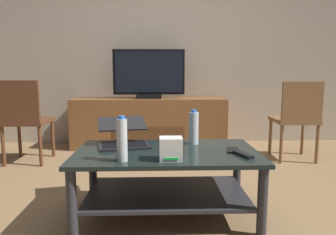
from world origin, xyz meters
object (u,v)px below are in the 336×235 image
object	(u,v)px
dining_chair	(297,116)
cell_phone	(233,150)
router_box	(171,149)
water_bottle_far	(193,128)
television	(149,75)
water_bottle_near	(122,140)
tv_remote	(243,155)
coffee_table	(167,171)
media_cabinet	(149,122)
laptop	(123,136)
side_chair	(24,117)

from	to	relation	value
dining_chair	cell_phone	bearing A→B (deg)	-127.66
router_box	water_bottle_far	bearing A→B (deg)	66.35
television	water_bottle_near	world-z (taller)	television
dining_chair	tv_remote	bearing A→B (deg)	-124.10
coffee_table	router_box	bearing A→B (deg)	-84.99
coffee_table	router_box	size ratio (longest dim) A/B	8.80
dining_chair	water_bottle_near	world-z (taller)	dining_chair
dining_chair	water_bottle_near	bearing A→B (deg)	-138.38
media_cabinet	dining_chair	size ratio (longest dim) A/B	2.25
media_cabinet	tv_remote	size ratio (longest dim) A/B	12.27
coffee_table	laptop	world-z (taller)	laptop
dining_chair	side_chair	distance (m)	2.91
coffee_table	cell_phone	distance (m)	0.46
water_bottle_far	tv_remote	xyz separation A→B (m)	(0.27, -0.34, -0.11)
media_cabinet	laptop	distance (m)	1.86
television	router_box	xyz separation A→B (m)	(0.19, -2.23, -0.41)
side_chair	router_box	size ratio (longest dim) A/B	6.48
media_cabinet	water_bottle_far	bearing A→B (deg)	-78.70
side_chair	water_bottle_far	distance (m)	1.99
television	water_bottle_far	bearing A→B (deg)	-78.57
media_cabinet	dining_chair	bearing A→B (deg)	-24.54
router_box	cell_phone	distance (m)	0.47
cell_phone	tv_remote	world-z (taller)	tv_remote
media_cabinet	water_bottle_far	world-z (taller)	water_bottle_far
coffee_table	laptop	distance (m)	0.41
router_box	side_chair	bearing A→B (deg)	134.49
media_cabinet	router_box	world-z (taller)	media_cabinet
side_chair	dining_chair	bearing A→B (deg)	0.18
coffee_table	water_bottle_far	size ratio (longest dim) A/B	4.80
coffee_table	tv_remote	xyz separation A→B (m)	(0.47, -0.15, 0.15)
side_chair	laptop	distance (m)	1.59
dining_chair	water_bottle_near	xyz separation A→B (m)	(-1.72, -1.53, 0.09)
coffee_table	water_bottle_near	xyz separation A→B (m)	(-0.27, -0.23, 0.27)
water_bottle_near	media_cabinet	bearing A→B (deg)	87.50
router_box	water_bottle_near	size ratio (longest dim) A/B	0.51
television	media_cabinet	bearing A→B (deg)	90.00
dining_chair	television	bearing A→B (deg)	156.09
television	cell_phone	xyz separation A→B (m)	(0.61, -2.03, -0.47)
television	side_chair	world-z (taller)	television
laptop	media_cabinet	bearing A→B (deg)	85.72
water_bottle_far	media_cabinet	bearing A→B (deg)	101.30
side_chair	tv_remote	bearing A→B (deg)	-36.57
router_box	tv_remote	xyz separation A→B (m)	(0.45, 0.07, -0.06)
water_bottle_near	tv_remote	distance (m)	0.75
coffee_table	tv_remote	bearing A→B (deg)	-17.56
router_box	water_bottle_far	size ratio (longest dim) A/B	0.55
router_box	water_bottle_far	xyz separation A→B (m)	(0.18, 0.41, 0.05)
television	tv_remote	distance (m)	2.30
water_bottle_near	water_bottle_far	bearing A→B (deg)	42.27
television	side_chair	bearing A→B (deg)	-150.64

